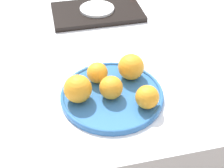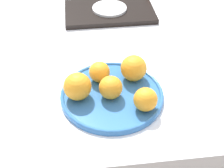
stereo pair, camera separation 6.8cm
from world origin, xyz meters
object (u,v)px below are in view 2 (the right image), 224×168
Objects in this scene: orange_2 at (134,68)px; serving_tray at (110,12)px; orange_3 at (145,99)px; orange_1 at (77,86)px; fruit_platter at (112,95)px; side_plate at (109,8)px; orange_0 at (111,87)px; orange_4 at (99,72)px.

serving_tray is at bearing 92.83° from orange_2.
orange_1 is at bearing 159.37° from orange_3.
fruit_platter is 0.51m from side_plate.
orange_2 is 0.45m from serving_tray.
orange_3 is 0.47× the size of side_plate.
orange_2 reaches higher than serving_tray.
orange_0 reaches higher than serving_tray.
orange_4 reaches higher than serving_tray.
orange_1 reaches higher than side_plate.
orange_4 is at bearing -100.44° from serving_tray.
orange_0 is at bearing -116.39° from fruit_platter.
fruit_platter is 4.48× the size of orange_0.
orange_2 reaches higher than side_plate.
orange_2 is at bearing -87.17° from side_plate.
fruit_platter is 0.11m from orange_3.
orange_4 is at bearing 114.24° from fruit_platter.
serving_tray is 0.02m from side_plate.
orange_4 is at bearing 108.12° from orange_0.
orange_2 is at bearing -87.17° from serving_tray.
orange_0 is 0.47× the size of side_plate.
orange_3 is (0.18, -0.07, -0.01)m from orange_1.
orange_2 is at bearing 40.57° from fruit_platter.
orange_0 is 0.85× the size of orange_1.
side_plate is (0.00, 0.00, 0.02)m from serving_tray.
orange_0 is (-0.00, -0.01, 0.04)m from fruit_platter.
orange_3 is 0.18× the size of serving_tray.
fruit_platter is at bearing -95.75° from side_plate.
fruit_platter is 4.56× the size of orange_3.
serving_tray is at bearing -90.00° from side_plate.
fruit_platter is 3.79× the size of orange_1.
orange_0 is 0.11m from orange_3.
orange_0 is 1.06× the size of orange_4.
orange_4 is (-0.11, 0.14, -0.00)m from orange_3.
orange_0 reaches higher than fruit_platter.
orange_3 is at bearing -85.80° from orange_2.
orange_1 is (-0.10, -0.00, 0.04)m from fruit_platter.
orange_2 is at bearing 20.57° from orange_1.
side_plate is (0.05, 0.51, 0.02)m from fruit_platter.
orange_4 reaches higher than fruit_platter.
orange_0 reaches higher than orange_4.
fruit_platter is 0.51m from serving_tray.
orange_1 is 0.53m from serving_tray.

